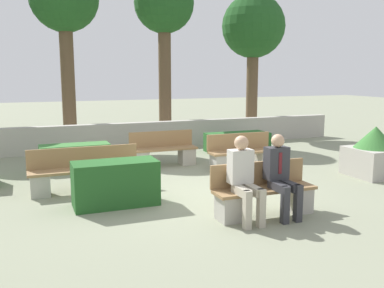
{
  "coord_description": "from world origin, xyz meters",
  "views": [
    {
      "loc": [
        -2.98,
        -7.55,
        2.33
      ],
      "look_at": [
        0.19,
        0.5,
        0.9
      ],
      "focal_mm": 40.0,
      "sensor_mm": 36.0,
      "label": 1
    }
  ],
  "objects": [
    {
      "name": "ground_plane",
      "position": [
        0.0,
        0.0,
        0.0
      ],
      "size": [
        60.0,
        60.0,
        0.0
      ],
      "primitive_type": "plane",
      "color": "gray"
    },
    {
      "name": "perimeter_wall",
      "position": [
        0.0,
        5.45,
        0.41
      ],
      "size": [
        14.73,
        0.3,
        0.81
      ],
      "color": "#ADA89E",
      "rests_on": "ground_plane"
    },
    {
      "name": "bench_front",
      "position": [
        0.63,
        -1.63,
        0.33
      ],
      "size": [
        1.76,
        0.48,
        0.87
      ],
      "color": "#937047",
      "rests_on": "ground_plane"
    },
    {
      "name": "bench_left_side",
      "position": [
        1.93,
        1.57,
        0.33
      ],
      "size": [
        1.7,
        0.48,
        0.87
      ],
      "rotation": [
        0.0,
        0.0,
        0.03
      ],
      "color": "#937047",
      "rests_on": "ground_plane"
    },
    {
      "name": "bench_right_side",
      "position": [
        0.27,
        2.67,
        0.33
      ],
      "size": [
        1.69,
        0.49,
        0.87
      ],
      "rotation": [
        0.0,
        0.0,
        -0.15
      ],
      "color": "#937047",
      "rests_on": "ground_plane"
    },
    {
      "name": "bench_back",
      "position": [
        -1.92,
        0.96,
        0.35
      ],
      "size": [
        2.19,
        0.48,
        0.87
      ],
      "rotation": [
        0.0,
        0.0,
        0.01
      ],
      "color": "#937047",
      "rests_on": "ground_plane"
    },
    {
      "name": "person_seated_man",
      "position": [
        0.85,
        -1.76,
        0.75
      ],
      "size": [
        0.38,
        0.64,
        1.35
      ],
      "color": "#333338",
      "rests_on": "ground_plane"
    },
    {
      "name": "person_seated_woman",
      "position": [
        0.18,
        -1.76,
        0.76
      ],
      "size": [
        0.38,
        0.64,
        1.37
      ],
      "color": "#B2A893",
      "rests_on": "ground_plane"
    },
    {
      "name": "hedge_block_near_left",
      "position": [
        2.98,
        3.84,
        0.28
      ],
      "size": [
        1.9,
        0.81,
        0.56
      ],
      "color": "#286028",
      "rests_on": "ground_plane"
    },
    {
      "name": "hedge_block_near_right",
      "position": [
        -1.89,
        3.04,
        0.31
      ],
      "size": [
        1.66,
        0.62,
        0.63
      ],
      "color": "#3D7A38",
      "rests_on": "ground_plane"
    },
    {
      "name": "hedge_block_mid_left",
      "position": [
        -1.54,
        -0.18,
        0.4
      ],
      "size": [
        1.48,
        0.66,
        0.8
      ],
      "color": "#235623",
      "rests_on": "ground_plane"
    },
    {
      "name": "planter_corner_left",
      "position": [
        4.43,
        -0.13,
        0.54
      ],
      "size": [
        1.08,
        1.08,
        1.15
      ],
      "color": "#ADA89E",
      "rests_on": "ground_plane"
    },
    {
      "name": "tree_center_left",
      "position": [
        -1.6,
        6.95,
        4.52
      ],
      "size": [
        2.18,
        2.18,
        5.8
      ],
      "color": "brown",
      "rests_on": "ground_plane"
    },
    {
      "name": "tree_center_right",
      "position": [
        1.66,
        6.84,
        4.48
      ],
      "size": [
        2.05,
        2.05,
        5.73
      ],
      "color": "brown",
      "rests_on": "ground_plane"
    },
    {
      "name": "tree_rightmost",
      "position": [
        5.02,
        6.62,
        3.93
      ],
      "size": [
        2.31,
        2.31,
        5.2
      ],
      "color": "brown",
      "rests_on": "ground_plane"
    }
  ]
}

